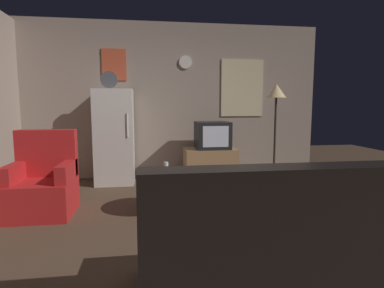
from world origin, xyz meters
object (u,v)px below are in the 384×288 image
tv_stand (210,165)px  book_stack (248,177)px  wine_glass (166,168)px  mug_ceramic_white (187,171)px  couch (274,253)px  armchair (43,185)px  standing_lamp (276,99)px  crt_tv (212,135)px  remote_control (178,174)px  mug_ceramic_tan (160,171)px  coffee_table (173,194)px  fridge (115,136)px

tv_stand → book_stack: 0.67m
book_stack → wine_glass: bearing=-138.0°
mug_ceramic_white → book_stack: mug_ceramic_white is taller
mug_ceramic_white → couch: 1.82m
armchair → tv_stand: bearing=29.9°
armchair → couch: 2.78m
armchair → couch: bearing=-44.3°
standing_lamp → book_stack: standing_lamp is taller
tv_stand → crt_tv: crt_tv is taller
armchair → remote_control: bearing=-5.2°
remote_control → book_stack: (1.32, 1.37, -0.38)m
tv_stand → standing_lamp: 1.52m
tv_stand → mug_ceramic_tan: bearing=-122.5°
mug_ceramic_white → remote_control: mug_ceramic_white is taller
mug_ceramic_white → remote_control: bearing=171.1°
coffee_table → fridge: bearing=117.5°
fridge → crt_tv: 1.58m
mug_ceramic_white → armchair: armchair is taller
crt_tv → book_stack: bearing=-4.7°
standing_lamp → book_stack: (-0.41, 0.10, -1.30)m
crt_tv → mug_ceramic_tan: crt_tv is taller
fridge → remote_control: size_ratio=11.80×
standing_lamp → mug_ceramic_tan: 2.45m
tv_stand → fridge: bearing=175.9°
mug_ceramic_white → tv_stand: bearing=68.5°
fridge → couch: 3.60m
fridge → tv_stand: size_ratio=2.11×
coffee_table → mug_ceramic_white: 0.31m
mug_ceramic_tan → armchair: (-1.34, 0.10, -0.14)m
crt_tv → coffee_table: (-0.77, -1.44, -0.55)m
wine_glass → standing_lamp: bearing=32.9°
fridge → crt_tv: fridge is taller
couch → book_stack: (0.87, 3.17, -0.25)m
crt_tv → coffee_table: size_ratio=0.75×
tv_stand → mug_ceramic_white: bearing=-111.5°
wine_glass → couch: size_ratio=0.09×
remote_control → wine_glass: bearing=121.3°
standing_lamp → coffee_table: (-1.78, -1.29, -1.14)m
tv_stand → mug_ceramic_white: tv_stand is taller
standing_lamp → couch: bearing=-112.8°
fridge → mug_ceramic_tan: size_ratio=19.67×
crt_tv → fridge: bearing=176.0°
fridge → armchair: 1.60m
armchair → mug_ceramic_white: bearing=-5.5°
crt_tv → tv_stand: bearing=178.6°
coffee_table → wine_glass: wine_glass is taller
standing_lamp → remote_control: standing_lamp is taller
mug_ceramic_tan → couch: (0.64, -1.84, -0.16)m
wine_glass → book_stack: size_ratio=0.69×
tv_stand → mug_ceramic_white: 1.56m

